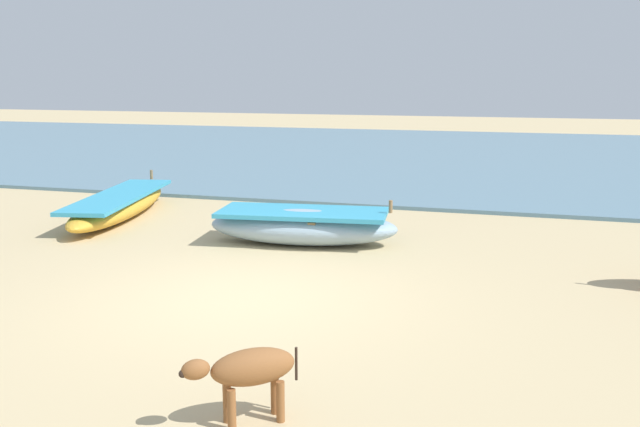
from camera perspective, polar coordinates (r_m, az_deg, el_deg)
ground at (r=8.53m, az=-6.05°, el=-6.93°), size 80.00×80.00×0.00m
sea_water at (r=23.93m, az=8.95°, el=4.86°), size 60.00×20.00×0.08m
fishing_boat_0 at (r=13.69m, az=-16.25°, el=0.70°), size 1.81×4.37×0.66m
fishing_boat_1 at (r=11.09m, az=-1.42°, el=-0.99°), size 3.16×1.48×0.75m
calf_near_brown at (r=5.46m, az=-5.90°, el=-12.78°), size 0.82×0.70×0.60m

